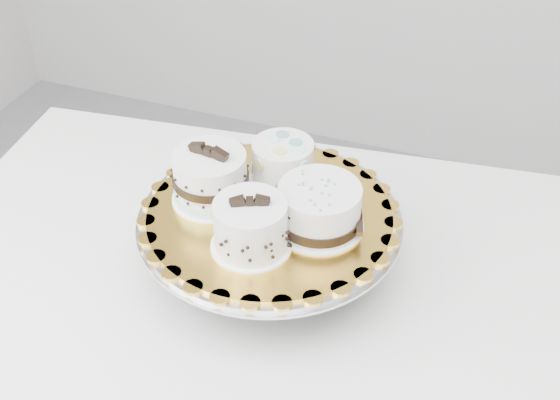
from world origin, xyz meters
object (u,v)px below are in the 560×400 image
(table, at_px, (290,333))
(cake_dots, at_px, (283,163))
(cake_banded, at_px, (211,179))
(cake_ribbon, at_px, (320,209))
(cake_board, at_px, (270,213))
(cake_stand, at_px, (270,232))
(cake_swirl, at_px, (251,227))

(table, distance_m, cake_dots, 0.26)
(cake_banded, distance_m, cake_ribbon, 0.16)
(cake_board, relative_size, cake_ribbon, 2.47)
(cake_board, distance_m, cake_dots, 0.08)
(cake_board, bearing_deg, table, -43.21)
(cake_dots, bearing_deg, cake_stand, -66.70)
(table, distance_m, cake_board, 0.20)
(table, distance_m, cake_banded, 0.26)
(table, relative_size, cake_swirl, 9.93)
(cake_board, bearing_deg, cake_stand, 0.00)
(cake_stand, bearing_deg, table, -43.21)
(cake_dots, bearing_deg, cake_ribbon, -26.26)
(table, xyz_separation_m, cake_board, (-0.05, 0.04, 0.19))
(cake_swirl, distance_m, cake_dots, 0.15)
(cake_board, bearing_deg, cake_swirl, -88.28)
(cake_swirl, bearing_deg, table, 11.27)
(cake_stand, bearing_deg, cake_banded, 179.66)
(cake_stand, height_order, cake_banded, cake_banded)
(cake_swirl, height_order, cake_ribbon, cake_swirl)
(table, xyz_separation_m, cake_banded, (-0.13, 0.04, 0.22))
(cake_stand, bearing_deg, cake_swirl, -88.28)
(table, xyz_separation_m, cake_dots, (-0.05, 0.12, 0.22))
(cake_banded, bearing_deg, cake_dots, 50.78)
(cake_banded, xyz_separation_m, cake_ribbon, (0.16, -0.01, -0.00))
(cake_board, distance_m, cake_banded, 0.10)
(cake_swirl, xyz_separation_m, cake_banded, (-0.09, 0.07, 0.00))
(cake_board, xyz_separation_m, cake_swirl, (0.00, -0.07, 0.04))
(table, distance_m, cake_stand, 0.16)
(cake_stand, xyz_separation_m, cake_swirl, (0.00, -0.07, 0.07))
(cake_board, bearing_deg, cake_dots, 95.59)
(cake_dots, xyz_separation_m, cake_ribbon, (0.08, -0.08, -0.00))
(table, relative_size, cake_board, 3.63)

